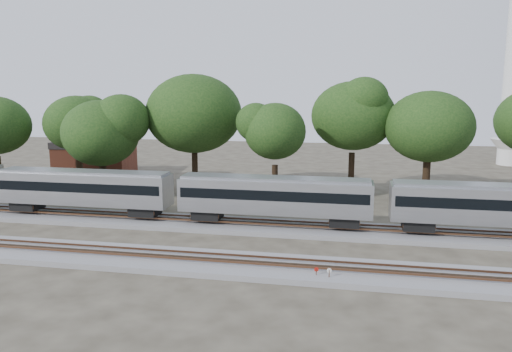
# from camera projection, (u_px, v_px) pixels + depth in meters

# --- Properties ---
(ground) EXTENTS (160.00, 160.00, 0.00)m
(ground) POSITION_uv_depth(u_px,v_px,m) (252.00, 250.00, 38.76)
(ground) COLOR #383328
(ground) RESTS_ON ground
(track_far) EXTENTS (160.00, 5.00, 0.73)m
(track_far) POSITION_uv_depth(u_px,v_px,m) (266.00, 227.00, 44.52)
(track_far) COLOR slate
(track_far) RESTS_ON ground
(track_near) EXTENTS (160.00, 5.00, 0.73)m
(track_near) POSITION_uv_depth(u_px,v_px,m) (241.00, 265.00, 34.86)
(track_near) COLOR slate
(track_near) RESTS_ON ground
(train) EXTENTS (125.11, 3.04, 4.49)m
(train) POSITION_uv_depth(u_px,v_px,m) (500.00, 204.00, 40.34)
(train) COLOR #B9BBC0
(train) RESTS_ON ground
(switch_stand_red) EXTENTS (0.29, 0.10, 0.92)m
(switch_stand_red) POSITION_uv_depth(u_px,v_px,m) (316.00, 272.00, 32.46)
(switch_stand_red) COLOR #512D19
(switch_stand_red) RESTS_ON ground
(switch_stand_white) EXTENTS (0.31, 0.11, 0.99)m
(switch_stand_white) POSITION_uv_depth(u_px,v_px,m) (329.00, 274.00, 32.09)
(switch_stand_white) COLOR #512D19
(switch_stand_white) RESTS_ON ground
(switch_lever) EXTENTS (0.58, 0.48, 0.30)m
(switch_lever) POSITION_uv_depth(u_px,v_px,m) (346.00, 282.00, 32.01)
(switch_lever) COLOR #512D19
(switch_lever) RESTS_ON ground
(brick_building) EXTENTS (11.29, 8.65, 5.01)m
(brick_building) POSITION_uv_depth(u_px,v_px,m) (95.00, 157.00, 72.62)
(brick_building) COLOR brown
(brick_building) RESTS_ON ground
(tree_1) EXTENTS (8.34, 8.34, 11.76)m
(tree_1) POSITION_uv_depth(u_px,v_px,m) (77.00, 123.00, 61.41)
(tree_1) COLOR black
(tree_1) RESTS_ON ground
(tree_2) EXTENTS (7.64, 7.64, 10.77)m
(tree_2) POSITION_uv_depth(u_px,v_px,m) (101.00, 133.00, 55.31)
(tree_2) COLOR black
(tree_2) RESTS_ON ground
(tree_3) EXTENTS (9.69, 9.69, 13.66)m
(tree_3) POSITION_uv_depth(u_px,v_px,m) (194.00, 114.00, 57.68)
(tree_3) COLOR black
(tree_3) RESTS_ON ground
(tree_4) EXTENTS (8.03, 8.03, 11.32)m
(tree_4) POSITION_uv_depth(u_px,v_px,m) (275.00, 131.00, 53.17)
(tree_4) COLOR black
(tree_4) RESTS_ON ground
(tree_5) EXTENTS (9.44, 9.44, 13.31)m
(tree_5) POSITION_uv_depth(u_px,v_px,m) (353.00, 116.00, 57.48)
(tree_5) COLOR black
(tree_5) RESTS_ON ground
(tree_6) EXTENTS (8.44, 8.44, 11.90)m
(tree_6) POSITION_uv_depth(u_px,v_px,m) (429.00, 127.00, 54.33)
(tree_6) COLOR black
(tree_6) RESTS_ON ground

